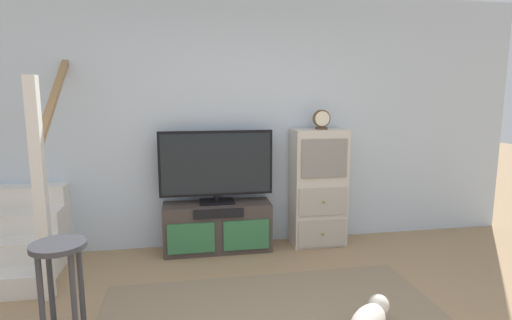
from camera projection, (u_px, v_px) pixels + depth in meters
The scene contains 7 objects.
back_wall at pixel (241, 122), 4.46m from camera, with size 6.40×0.12×2.70m, color silver.
media_console at pixel (217, 227), 4.33m from camera, with size 1.13×0.38×0.52m.
television at pixel (216, 165), 4.24m from camera, with size 1.18×0.22×0.77m.
side_cabinet at pixel (318, 188), 4.47m from camera, with size 0.58×0.38×1.28m.
desk_clock at pixel (322, 120), 4.34m from camera, with size 0.18×0.08×0.21m.
staircase at pixel (19, 227), 3.99m from camera, with size 1.00×1.36×2.20m.
bar_stool_near at pixel (60, 272), 2.58m from camera, with size 0.34×0.34×0.74m.
Camera 1 is at (-0.63, -1.97, 1.67)m, focal length 28.65 mm.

